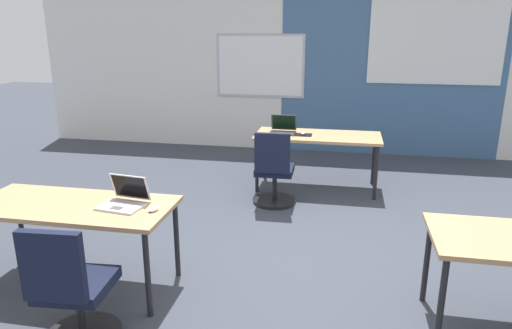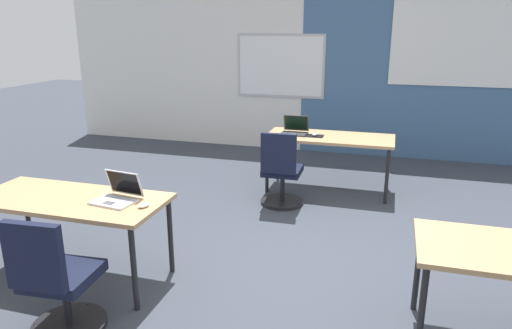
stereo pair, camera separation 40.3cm
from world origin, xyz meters
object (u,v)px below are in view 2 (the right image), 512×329
Objects in this scene: laptop_near_left_inner at (117,195)px; mouse_near_left_inner at (144,205)px; mouse_far_left at (315,134)px; laptop_far_left at (295,130)px; chair_near_left_inner at (57,286)px; desk_far_center at (329,141)px; desk_near_left at (70,204)px; chair_far_left at (281,175)px.

mouse_near_left_inner is at bearing -6.14° from laptop_near_left_inner.
laptop_far_left is at bearing 166.66° from mouse_far_left.
laptop_far_left is (0.89, 3.52, 0.39)m from chair_near_left_inner.
desk_far_center is 14.07× the size of mouse_near_left_inner.
laptop_near_left_inner is at bearing -112.96° from mouse_far_left.
laptop_far_left reaches higher than desk_near_left.
desk_far_center is 3.06m from laptop_near_left_inner.
chair_near_left_inner is 3.66m from laptop_far_left.
laptop_near_left_inner reaches higher than mouse_far_left.
chair_far_left is (-0.27, -0.66, -0.36)m from mouse_far_left.
desk_near_left is 1.74× the size of chair_near_left_inner.
laptop_near_left_inner reaches higher than chair_far_left.
laptop_near_left_inner reaches higher than mouse_near_left_inner.
desk_far_center is at bearing 57.99° from desk_near_left.
desk_far_center is at bearing -124.16° from chair_far_left.
chair_near_left_inner reaches higher than desk_near_left.
desk_near_left is 0.44m from laptop_near_left_inner.
chair_near_left_inner is at bearing -111.08° from desk_far_center.
desk_near_left is at bearing -165.65° from laptop_near_left_inner.
mouse_near_left_inner is at bearing -101.96° from laptop_far_left.
mouse_far_left is (0.88, 2.77, 0.00)m from mouse_near_left_inner.
desk_near_left is 14.45× the size of mouse_far_left.
desk_far_center is 3.01m from mouse_near_left_inner.
desk_near_left is at bearing -119.69° from mouse_far_left.
desk_near_left is 0.70m from mouse_near_left_inner.
laptop_far_left is at bearing 65.38° from desk_near_left.
laptop_far_left reaches higher than chair_near_left_inner.
mouse_far_left reaches higher than mouse_near_left_inner.
desk_near_left is 3.10m from laptop_far_left.
mouse_far_left is at bearing 72.46° from mouse_near_left_inner.
laptop_far_left is 0.29m from mouse_far_left.
laptop_near_left_inner is (-1.33, -2.75, 0.11)m from desk_far_center.
mouse_near_left_inner is at bearing -107.54° from mouse_far_left.
laptop_near_left_inner is at bearing 6.44° from desk_near_left.
laptop_near_left_inner is 2.25m from chair_far_left.
laptop_far_left is (0.87, 2.77, -0.00)m from laptop_near_left_inner.
mouse_far_left reaches higher than desk_near_left.
mouse_far_left is (0.28, -0.07, -0.03)m from laptop_far_left.
chair_near_left_inner reaches higher than mouse_far_left.
desk_far_center is 4.35× the size of laptop_near_left_inner.
desk_far_center is 0.47m from laptop_far_left.
mouse_near_left_inner is at bearing -1.62° from desk_near_left.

